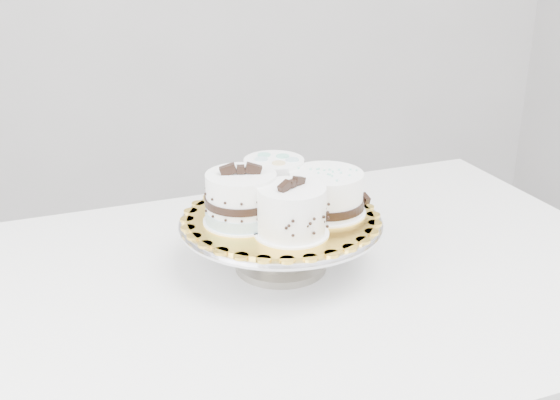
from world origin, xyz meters
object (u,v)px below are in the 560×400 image
object	(u,v)px
cake_swirl	(292,212)
cake_banded	(241,200)
cake_dots	(274,180)
table	(292,318)
cake_stand	(281,234)
cake_ribbon	(327,194)
cake_board	(281,217)

from	to	relation	value
cake_swirl	cake_banded	distance (m)	0.09
cake_swirl	cake_dots	world-z (taller)	cake_swirl
table	cake_banded	world-z (taller)	cake_banded
cake_stand	cake_dots	bearing A→B (deg)	83.54
cake_swirl	cake_stand	bearing A→B (deg)	53.56
cake_banded	cake_dots	distance (m)	0.10
cake_banded	cake_dots	world-z (taller)	cake_banded
cake_banded	cake_ribbon	size ratio (longest dim) A/B	0.91
cake_dots	cake_swirl	bearing A→B (deg)	-113.25
cake_stand	cake_banded	world-z (taller)	cake_banded
cake_stand	cake_dots	xyz separation A→B (m)	(0.01, 0.07, 0.07)
cake_ribbon	cake_board	bearing A→B (deg)	166.25
table	cake_swirl	bearing A→B (deg)	-115.53
table	cake_stand	world-z (taller)	cake_stand
cake_swirl	table	bearing A→B (deg)	35.70
cake_banded	cake_ribbon	bearing A→B (deg)	10.64
table	cake_board	bearing A→B (deg)	102.85
cake_banded	cake_swirl	bearing A→B (deg)	-35.44
cake_board	cake_ribbon	xyz separation A→B (m)	(0.08, -0.00, 0.03)
table	cake_dots	distance (m)	0.23
cake_stand	cake_board	xyz separation A→B (m)	(0.00, -0.00, 0.03)
cake_board	cake_ribbon	bearing A→B (deg)	-3.10
cake_board	cake_banded	size ratio (longest dim) A/B	2.32
cake_dots	table	bearing A→B (deg)	-107.12
cake_dots	cake_board	bearing A→B (deg)	-115.13
cake_board	cake_swirl	size ratio (longest dim) A/B	2.11
table	cake_banded	xyz separation A→B (m)	(-0.08, 0.03, 0.21)
cake_dots	cake_ribbon	world-z (taller)	cake_dots
cake_banded	cake_dots	size ratio (longest dim) A/B	1.02
cake_dots	cake_banded	bearing A→B (deg)	-154.65
table	cake_dots	world-z (taller)	cake_dots
table	cake_dots	bearing A→B (deg)	86.59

